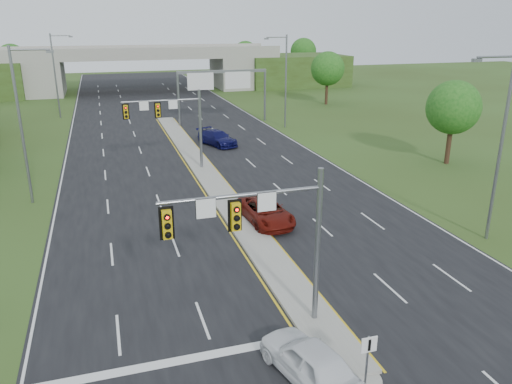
{
  "coord_description": "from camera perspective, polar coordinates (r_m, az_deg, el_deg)",
  "views": [
    {
      "loc": [
        -8.06,
        -17.31,
        12.5
      ],
      "look_at": [
        0.13,
        9.09,
        3.0
      ],
      "focal_mm": 35.0,
      "sensor_mm": 36.0,
      "label": 1
    }
  ],
  "objects": [
    {
      "name": "signal_mast_near",
      "position": [
        19.78,
        1.24,
        -4.19
      ],
      "size": [
        6.62,
        0.6,
        7.0
      ],
      "color": "slate",
      "rests_on": "ground"
    },
    {
      "name": "signal_mast_far",
      "position": [
        43.34,
        -9.38,
        8.38
      ],
      "size": [
        6.62,
        0.6,
        7.0
      ],
      "color": "slate",
      "rests_on": "ground"
    },
    {
      "name": "lane_markings",
      "position": [
        48.46,
        -7.82,
        3.87
      ],
      "size": [
        23.72,
        160.0,
        0.01
      ],
      "color": "gold",
      "rests_on": "road"
    },
    {
      "name": "sign_gantry",
      "position": [
        64.36,
        -3.98,
        12.44
      ],
      "size": [
        11.58,
        0.44,
        6.67
      ],
      "color": "slate",
      "rests_on": "ground"
    },
    {
      "name": "median",
      "position": [
        42.94,
        -5.69,
        2.08
      ],
      "size": [
        2.0,
        54.0,
        0.16
      ],
      "primitive_type": "cube",
      "color": "gray",
      "rests_on": "road"
    },
    {
      "name": "tree_r_near",
      "position": [
        48.47,
        21.63,
        8.96
      ],
      "size": [
        4.8,
        4.8,
        7.6
      ],
      "color": "#382316",
      "rests_on": "ground"
    },
    {
      "name": "road",
      "position": [
        54.38,
        -8.29,
        5.49
      ],
      "size": [
        24.0,
        160.0,
        0.02
      ],
      "primitive_type": "cube",
      "color": "black",
      "rests_on": "ground"
    },
    {
      "name": "car_far_a",
      "position": [
        32.44,
        1.11,
        -2.24
      ],
      "size": [
        2.86,
        5.54,
        1.49
      ],
      "primitive_type": "imported",
      "rotation": [
        0.0,
        0.0,
        0.07
      ],
      "color": "#5A0F09",
      "rests_on": "road"
    },
    {
      "name": "median_nose",
      "position": [
        19.9,
        11.58,
        -20.04
      ],
      "size": [
        2.0,
        2.0,
        0.16
      ],
      "primitive_type": "cone",
      "color": "gray",
      "rests_on": "road"
    },
    {
      "name": "lightpole_l_far",
      "position": [
        72.78,
        -21.85,
        12.61
      ],
      "size": [
        2.85,
        0.25,
        11.0
      ],
      "color": "slate",
      "rests_on": "ground"
    },
    {
      "name": "lightpole_r_near",
      "position": [
        31.54,
        26.03,
        5.34
      ],
      "size": [
        2.85,
        0.25,
        11.0
      ],
      "color": "slate",
      "rests_on": "ground"
    },
    {
      "name": "ground",
      "position": [
        22.82,
        6.67,
        -14.39
      ],
      "size": [
        240.0,
        240.0,
        0.0
      ],
      "primitive_type": "plane",
      "color": "#324418",
      "rests_on": "ground"
    },
    {
      "name": "car_far_b",
      "position": [
        53.14,
        -4.45,
        6.19
      ],
      "size": [
        4.01,
        5.79,
        1.56
      ],
      "primitive_type": "imported",
      "rotation": [
        0.0,
        0.0,
        0.38
      ],
      "color": "#0A0B41",
      "rests_on": "road"
    },
    {
      "name": "lightpole_r_far",
      "position": [
        61.49,
        3.26,
        12.97
      ],
      "size": [
        2.85,
        0.25,
        11.0
      ],
      "color": "slate",
      "rests_on": "ground"
    },
    {
      "name": "overpass",
      "position": [
        98.05,
        -12.8,
        13.28
      ],
      "size": [
        80.0,
        14.0,
        8.1
      ],
      "color": "gray",
      "rests_on": "ground"
    },
    {
      "name": "keep_right_sign",
      "position": [
        18.68,
        12.68,
        -17.58
      ],
      "size": [
        0.6,
        0.13,
        2.2
      ],
      "color": "slate",
      "rests_on": "ground"
    },
    {
      "name": "car_white",
      "position": [
        19.25,
        6.11,
        -18.58
      ],
      "size": [
        2.92,
        4.91,
        1.57
      ],
      "primitive_type": "imported",
      "rotation": [
        0.0,
        0.0,
        3.39
      ],
      "color": "white",
      "rests_on": "road"
    },
    {
      "name": "tree_back_b",
      "position": [
        112.66,
        -26.12,
        13.55
      ],
      "size": [
        5.6,
        5.6,
        8.32
      ],
      "color": "#382316",
      "rests_on": "ground"
    },
    {
      "name": "lightpole_l_mid",
      "position": [
        38.22,
        -25.08,
        7.56
      ],
      "size": [
        2.85,
        0.25,
        11.0
      ],
      "color": "slate",
      "rests_on": "ground"
    },
    {
      "name": "tree_back_d",
      "position": [
        120.65,
        5.43,
        15.72
      ],
      "size": [
        6.0,
        6.0,
        8.85
      ],
      "color": "#382316",
      "rests_on": "ground"
    },
    {
      "name": "tree_back_c",
      "position": [
        116.05,
        -1.22,
        15.51
      ],
      "size": [
        5.6,
        5.6,
        8.32
      ],
      "color": "#382316",
      "rests_on": "ground"
    },
    {
      "name": "tree_r_mid",
      "position": [
        80.24,
        8.18,
        13.78
      ],
      "size": [
        5.2,
        5.2,
        8.12
      ],
      "color": "#382316",
      "rests_on": "ground"
    }
  ]
}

